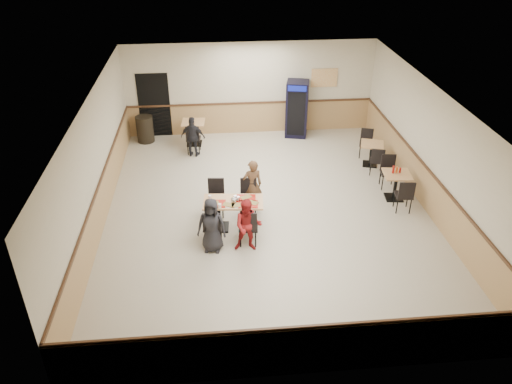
{
  "coord_description": "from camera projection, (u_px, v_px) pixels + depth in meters",
  "views": [
    {
      "loc": [
        -1.28,
        -10.48,
        6.76
      ],
      "look_at": [
        -0.33,
        -0.5,
        0.87
      ],
      "focal_mm": 35.0,
      "sensor_mm": 36.0,
      "label": 1
    }
  ],
  "objects": [
    {
      "name": "ground",
      "position": [
        267.0,
        211.0,
        12.53
      ],
      "size": [
        10.0,
        10.0,
        0.0
      ],
      "primitive_type": "plane",
      "color": "beige",
      "rests_on": "ground"
    },
    {
      "name": "diner_man_opposite",
      "position": [
        252.0,
        185.0,
        12.28
      ],
      "size": [
        0.55,
        0.41,
        1.36
      ],
      "primitive_type": "imported",
      "rotation": [
        0.0,
        0.0,
        3.32
      ],
      "color": "brown",
      "rests_on": "ground"
    },
    {
      "name": "tabletop_clutter",
      "position": [
        234.0,
        202.0,
        11.46
      ],
      "size": [
        1.23,
        0.63,
        0.12
      ],
      "rotation": [
        0.0,
        0.0,
        -0.09
      ],
      "color": "#B2170B",
      "rests_on": "main_table"
    },
    {
      "name": "condiment_caddy",
      "position": [
        396.0,
        170.0,
        12.71
      ],
      "size": [
        0.23,
        0.06,
        0.2
      ],
      "color": "#A1120B",
      "rests_on": "side_table_near"
    },
    {
      "name": "diner_woman_right",
      "position": [
        248.0,
        226.0,
        10.85
      ],
      "size": [
        0.66,
        0.54,
        1.27
      ],
      "primitive_type": "imported",
      "rotation": [
        0.0,
        0.0,
        -0.1
      ],
      "color": "maroon",
      "rests_on": "ground"
    },
    {
      "name": "main_chairs",
      "position": [
        231.0,
        211.0,
        11.66
      ],
      "size": [
        1.36,
        1.72,
        0.94
      ],
      "rotation": [
        0.0,
        0.0,
        -0.09
      ],
      "color": "black",
      "rests_on": "ground"
    },
    {
      "name": "pepsi_cooler",
      "position": [
        297.0,
        109.0,
        16.13
      ],
      "size": [
        0.83,
        0.83,
        1.83
      ],
      "rotation": [
        0.0,
        0.0,
        -0.23
      ],
      "color": "black",
      "rests_on": "ground"
    },
    {
      "name": "main_table",
      "position": [
        233.0,
        210.0,
        11.65
      ],
      "size": [
        1.44,
        0.81,
        0.74
      ],
      "rotation": [
        0.0,
        0.0,
        -0.09
      ],
      "color": "black",
      "rests_on": "ground"
    },
    {
      "name": "side_table_far_chair_north",
      "position": [
        366.0,
        143.0,
        14.98
      ],
      "size": [
        0.51,
        0.51,
        0.87
      ],
      "primitive_type": null,
      "rotation": [
        0.0,
        0.0,
        -0.31
      ],
      "color": "black",
      "rests_on": "ground"
    },
    {
      "name": "diner_woman_left",
      "position": [
        212.0,
        225.0,
        10.84
      ],
      "size": [
        0.69,
        0.52,
        1.29
      ],
      "primitive_type": "imported",
      "rotation": [
        0.0,
        0.0,
        -0.18
      ],
      "color": "black",
      "rests_on": "ground"
    },
    {
      "name": "trash_bin",
      "position": [
        145.0,
        129.0,
        15.94
      ],
      "size": [
        0.54,
        0.54,
        0.85
      ],
      "primitive_type": "cylinder",
      "color": "black",
      "rests_on": "ground"
    },
    {
      "name": "side_table_far",
      "position": [
        371.0,
        151.0,
        14.49
      ],
      "size": [
        0.8,
        0.8,
        0.69
      ],
      "rotation": [
        0.0,
        0.0,
        -0.31
      ],
      "color": "black",
      "rests_on": "ground"
    },
    {
      "name": "side_table_near",
      "position": [
        396.0,
        182.0,
        12.83
      ],
      "size": [
        0.75,
        0.75,
        0.73
      ],
      "rotation": [
        0.0,
        0.0,
        -0.12
      ],
      "color": "black",
      "rests_on": "ground"
    },
    {
      "name": "room_shell",
      "position": [
        318.0,
        145.0,
        14.56
      ],
      "size": [
        10.0,
        10.0,
        10.0
      ],
      "color": "silver",
      "rests_on": "ground"
    },
    {
      "name": "back_table_chair_lone",
      "position": [
        193.0,
        138.0,
        15.21
      ],
      "size": [
        0.48,
        0.48,
        0.96
      ],
      "primitive_type": null,
      "rotation": [
        0.0,
        0.0,
        3.07
      ],
      "color": "black",
      "rests_on": "ground"
    },
    {
      "name": "back_table",
      "position": [
        194.0,
        129.0,
        15.72
      ],
      "size": [
        0.76,
        0.76,
        0.76
      ],
      "rotation": [
        0.0,
        0.0,
        -0.07
      ],
      "color": "black",
      "rests_on": "ground"
    },
    {
      "name": "side_table_far_chair_south",
      "position": [
        377.0,
        160.0,
        14.03
      ],
      "size": [
        0.51,
        0.51,
        0.87
      ],
      "primitive_type": null,
      "rotation": [
        0.0,
        0.0,
        2.83
      ],
      "color": "black",
      "rests_on": "ground"
    },
    {
      "name": "lone_diner",
      "position": [
        193.0,
        137.0,
        14.92
      ],
      "size": [
        0.78,
        0.47,
        1.25
      ],
      "primitive_type": "imported",
      "rotation": [
        0.0,
        0.0,
        2.91
      ],
      "color": "black",
      "rests_on": "ground"
    },
    {
      "name": "side_table_near_chair_north",
      "position": [
        389.0,
        172.0,
        13.34
      ],
      "size": [
        0.47,
        0.47,
        0.92
      ],
      "primitive_type": null,
      "rotation": [
        0.0,
        0.0,
        -0.12
      ],
      "color": "black",
      "rests_on": "ground"
    },
    {
      "name": "side_table_near_chair_south",
      "position": [
        404.0,
        194.0,
        12.35
      ],
      "size": [
        0.47,
        0.47,
        0.92
      ],
      "primitive_type": null,
      "rotation": [
        0.0,
        0.0,
        3.02
      ],
      "color": "black",
      "rests_on": "ground"
    }
  ]
}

